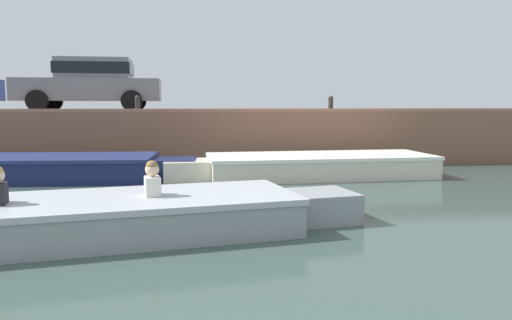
# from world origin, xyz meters

# --- Properties ---
(ground_plane) EXTENTS (400.00, 400.00, 0.00)m
(ground_plane) POSITION_xyz_m (0.00, 6.39, 0.00)
(ground_plane) COLOR #384C47
(far_quay_wall) EXTENTS (60.00, 6.00, 1.56)m
(far_quay_wall) POSITION_xyz_m (0.00, 15.79, 0.78)
(far_quay_wall) COLOR brown
(far_quay_wall) RESTS_ON ground
(far_wall_coping) EXTENTS (60.00, 0.24, 0.08)m
(far_wall_coping) POSITION_xyz_m (0.00, 12.91, 1.60)
(far_wall_coping) COLOR #9F6C52
(far_wall_coping) RESTS_ON far_quay_wall
(boat_moored_west_navy) EXTENTS (6.25, 2.25, 0.56)m
(boat_moored_west_navy) POSITION_xyz_m (-3.56, 11.06, 0.28)
(boat_moored_west_navy) COLOR navy
(boat_moored_west_navy) RESTS_ON ground
(boat_moored_central_cream) EXTENTS (6.55, 2.31, 0.54)m
(boat_moored_central_cream) POSITION_xyz_m (2.50, 10.83, 0.27)
(boat_moored_central_cream) COLOR silver
(boat_moored_central_cream) RESTS_ON ground
(motorboat_passing) EXTENTS (6.72, 2.83, 1.01)m
(motorboat_passing) POSITION_xyz_m (-1.35, 5.73, 0.27)
(motorboat_passing) COLOR #93999E
(motorboat_passing) RESTS_ON ground
(car_left_inner_grey) EXTENTS (4.19, 2.04, 1.54)m
(car_left_inner_grey) POSITION_xyz_m (-3.30, 14.43, 2.41)
(car_left_inner_grey) COLOR slate
(car_left_inner_grey) RESTS_ON far_quay_wall
(mooring_bollard_mid) EXTENTS (0.15, 0.15, 0.45)m
(mooring_bollard_mid) POSITION_xyz_m (-1.82, 13.04, 1.80)
(mooring_bollard_mid) COLOR #2D2B28
(mooring_bollard_mid) RESTS_ON far_quay_wall
(mooring_bollard_east) EXTENTS (0.15, 0.15, 0.45)m
(mooring_bollard_east) POSITION_xyz_m (3.61, 13.04, 1.80)
(mooring_bollard_east) COLOR #2D2B28
(mooring_bollard_east) RESTS_ON far_quay_wall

